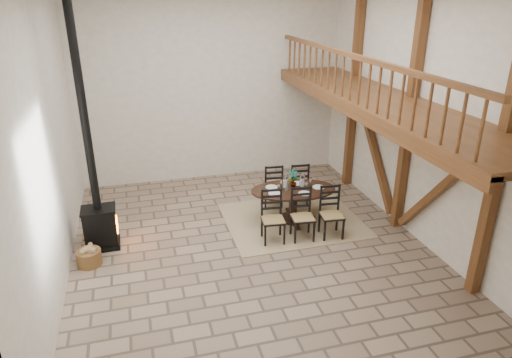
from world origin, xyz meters
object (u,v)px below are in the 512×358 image
object	(u,v)px
dining_table	(294,206)
log_stack	(93,240)
log_basket	(89,257)
wood_stove	(96,197)

from	to	relation	value
dining_table	log_stack	distance (m)	4.33
log_stack	log_basket	bearing A→B (deg)	-92.97
wood_stove	log_stack	world-z (taller)	wood_stove
wood_stove	log_basket	size ratio (longest dim) A/B	10.82
dining_table	log_basket	distance (m)	4.40
log_basket	log_stack	distance (m)	0.65
log_basket	wood_stove	bearing A→B (deg)	70.14
dining_table	log_stack	world-z (taller)	dining_table
dining_table	log_stack	size ratio (longest dim) A/B	5.82
dining_table	wood_stove	size ratio (longest dim) A/B	0.45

